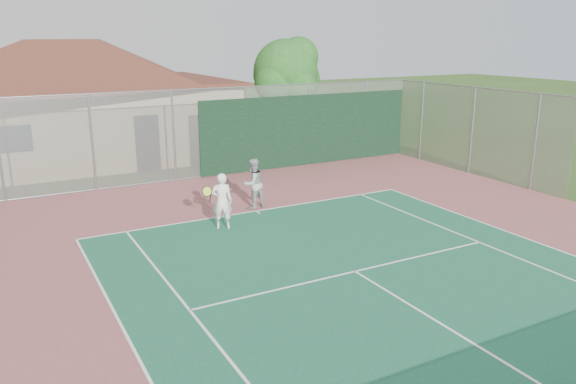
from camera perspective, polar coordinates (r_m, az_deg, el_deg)
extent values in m
cylinder|color=gray|center=(21.27, -19.26, 4.69)|extent=(0.08, 0.08, 3.50)
cylinder|color=gray|center=(21.95, -11.52, 5.55)|extent=(0.08, 0.08, 3.50)
cylinder|color=gray|center=(22.99, -4.34, 6.26)|extent=(0.08, 0.08, 3.50)
cylinder|color=gray|center=(24.36, 2.14, 6.81)|extent=(0.08, 0.08, 3.50)
cylinder|color=gray|center=(26.01, 7.88, 7.23)|extent=(0.08, 0.08, 3.50)
cylinder|color=gray|center=(27.24, 11.30, 7.44)|extent=(0.08, 0.08, 3.50)
cylinder|color=gray|center=(22.04, -9.25, 10.29)|extent=(20.00, 0.05, 0.05)
cylinder|color=gray|center=(22.60, -8.87, 1.55)|extent=(20.00, 0.05, 0.05)
cube|color=#999EA0|center=(22.25, -9.05, 5.80)|extent=(20.00, 0.02, 3.50)
cube|color=black|center=(24.35, 2.20, 6.33)|extent=(10.00, 0.04, 3.00)
cylinder|color=gray|center=(26.12, 13.41, 6.99)|extent=(0.08, 0.08, 3.50)
cylinder|color=gray|center=(24.00, 18.18, 5.92)|extent=(0.08, 0.08, 3.50)
cylinder|color=gray|center=(22.09, 23.81, 4.61)|extent=(0.08, 0.08, 3.50)
cube|color=#999EA0|center=(24.00, 18.18, 5.92)|extent=(0.02, 9.00, 3.50)
cube|color=tan|center=(27.82, -20.98, 6.70)|extent=(13.34, 8.92, 3.33)
cube|color=brown|center=(27.64, -21.33, 10.22)|extent=(13.90, 9.47, 0.20)
pyramid|color=brown|center=(27.57, -21.73, 14.23)|extent=(14.67, 9.81, 2.00)
cube|color=black|center=(23.98, -14.07, 4.80)|extent=(1.00, 0.06, 2.33)
cube|color=#A54126|center=(24.50, -26.75, 1.92)|extent=(3.22, 0.47, 0.05)
cube|color=#B2B5BA|center=(24.28, -26.66, 1.31)|extent=(3.22, 0.44, 0.04)
cube|color=#A54126|center=(25.00, -26.92, 3.03)|extent=(3.22, 0.47, 0.05)
cube|color=#B2B5BA|center=(24.78, -26.83, 2.43)|extent=(3.22, 0.44, 0.04)
cube|color=#A54126|center=(25.51, -27.08, 4.09)|extent=(3.22, 0.47, 0.05)
cube|color=#B2B5BA|center=(25.29, -27.00, 3.52)|extent=(3.22, 0.44, 0.04)
cube|color=#B2B5BA|center=(25.11, -23.48, 3.10)|extent=(0.17, 1.92, 1.18)
cylinder|color=#3B2115|center=(29.46, -0.25, 7.72)|extent=(0.37, 0.37, 2.88)
sphere|color=#1D531A|center=(29.24, -0.25, 12.12)|extent=(3.30, 3.30, 3.30)
sphere|color=#1D531A|center=(29.99, 1.05, 11.41)|extent=(2.27, 2.27, 2.27)
sphere|color=#1D531A|center=(28.53, -1.33, 11.00)|extent=(2.06, 2.06, 2.06)
sphere|color=#1D531A|center=(28.58, 1.02, 10.80)|extent=(1.85, 1.85, 1.85)
sphere|color=#1D531A|center=(29.84, -1.55, 11.79)|extent=(2.06, 2.06, 2.06)
sphere|color=#1D531A|center=(29.33, 1.04, 13.54)|extent=(2.06, 2.06, 2.06)
imported|color=white|center=(16.31, -6.72, -0.97)|extent=(0.71, 0.60, 1.65)
imported|color=#A2A4A7|center=(18.18, -3.57, 0.80)|extent=(0.93, 0.81, 1.63)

